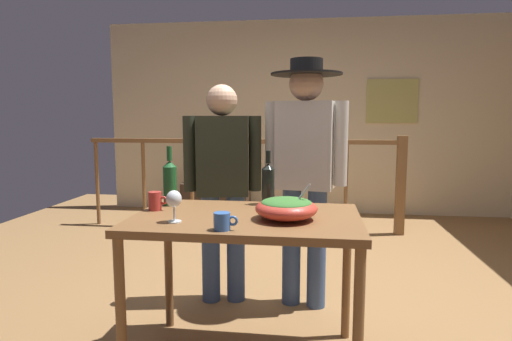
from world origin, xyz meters
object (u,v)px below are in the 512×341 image
Objects in this scene: flat_screen_tv at (215,164)px; wine_bottle_green at (170,182)px; mug_red at (155,201)px; salad_bowl at (286,207)px; person_standing_right at (305,161)px; stair_railing at (287,171)px; serving_table at (246,233)px; tv_console at (216,198)px; framed_picture at (392,101)px; wine_glass at (174,200)px; wine_bottle_dark at (268,183)px; person_standing_left at (223,177)px; mug_blue at (223,221)px.

flat_screen_tv is 3.31m from wine_bottle_green.
flat_screen_tv is 5.67× the size of mug_red.
salad_bowl is 0.84m from person_standing_right.
flat_screen_tv is at bearing 97.50° from mug_red.
wine_bottle_green is (-0.53, -2.57, 0.25)m from stair_railing.
stair_railing is at bearing 89.03° from serving_table.
tv_console is at bearing 98.39° from wine_bottle_green.
mug_red is (0.45, -3.44, 0.65)m from tv_console.
framed_picture is 4.19× the size of wine_glass.
person_standing_right is at bearing -65.30° from tv_console.
wine_bottle_dark is (0.56, 0.11, -0.01)m from wine_bottle_green.
stair_railing is 1.23m from flat_screen_tv.
mug_red reaches higher than flat_screen_tv.
serving_table is 0.57m from wine_bottle_green.
wine_bottle_dark is at bearing 75.91° from person_standing_right.
wine_bottle_dark is (1.05, -3.19, 0.73)m from tv_console.
framed_picture reaches higher than wine_glass.
flat_screen_tv is 1.92× the size of wine_bottle_dark.
serving_table is at bearing 79.64° from person_standing_right.
person_standing_right reaches higher than tv_console.
serving_table is at bearing -22.97° from wine_bottle_green.
flat_screen_tv is 3.60m from serving_table.
person_standing_left is (0.68, -2.73, 0.69)m from tv_console.
serving_table is 3.78× the size of salad_bowl.
wine_glass is 0.30m from mug_blue.
stair_railing is (-1.33, -1.02, -0.83)m from framed_picture.
person_standing_left is (0.68, -2.70, 0.21)m from flat_screen_tv.
wine_bottle_green is 0.17m from mug_red.
mug_red is at bearing 51.38° from person_standing_right.
wine_bottle_green is at bearing 60.83° from person_standing_left.
framed_picture reaches higher than stair_railing.
framed_picture is at bearing 7.06° from tv_console.
wine_bottle_green is at bearing -117.36° from framed_picture.
person_standing_right reaches higher than mug_red.
person_standing_left reaches higher than salad_bowl.
flat_screen_tv is at bearing 103.50° from mug_blue.
tv_console is 3.12m from person_standing_right.
person_standing_left is at bearing -75.90° from flat_screen_tv.
person_standing_right is (-1.09, -3.02, -0.51)m from framed_picture.
mug_blue is 0.07× the size of person_standing_left.
mug_red is 0.74m from person_standing_left.
person_standing_right is (0.29, 0.77, 0.31)m from serving_table.
person_standing_left reaches higher than wine_bottle_green.
person_standing_left is (0.23, 0.70, 0.04)m from mug_red.
salad_bowl is at bearing -71.65° from tv_console.
person_standing_left is (0.04, 0.95, -0.02)m from wine_glass.
mug_red is (-0.57, -2.71, 0.16)m from stair_railing.
tv_console is 3.81m from salad_bowl.
mug_red is at bearing 127.35° from wine_glass.
wine_bottle_green is (-1.86, -3.59, -0.59)m from framed_picture.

